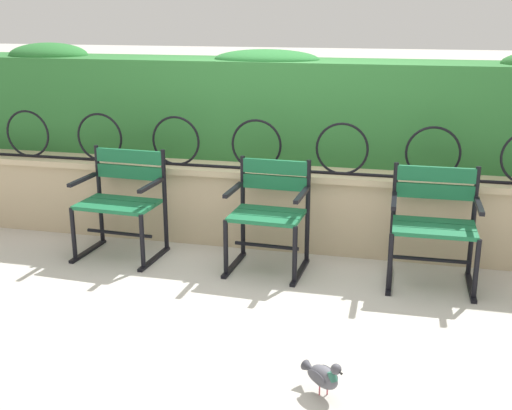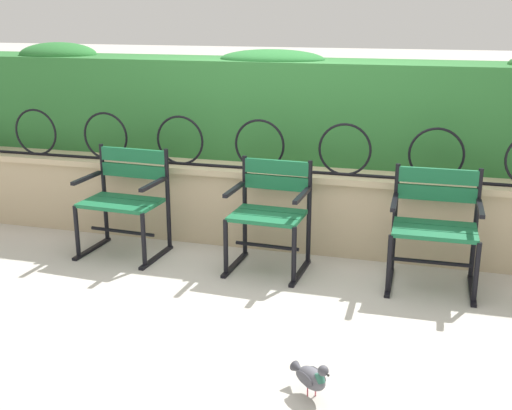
{
  "view_description": "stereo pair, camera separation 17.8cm",
  "coord_description": "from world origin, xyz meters",
  "px_view_note": "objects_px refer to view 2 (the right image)",
  "views": [
    {
      "loc": [
        1.06,
        -4.33,
        1.92
      ],
      "look_at": [
        0.0,
        0.08,
        0.55
      ],
      "focal_mm": 45.52,
      "sensor_mm": 36.0,
      "label": 1
    },
    {
      "loc": [
        1.23,
        -4.28,
        1.92
      ],
      "look_at": [
        0.0,
        0.08,
        0.55
      ],
      "focal_mm": 45.52,
      "sensor_mm": 36.0,
      "label": 2
    }
  ],
  "objects_px": {
    "park_chair_left": "(125,197)",
    "park_chair_centre": "(270,211)",
    "park_chair_right": "(435,224)",
    "pigeon_near_chairs": "(311,377)"
  },
  "relations": [
    {
      "from": "park_chair_left",
      "to": "park_chair_centre",
      "type": "relative_size",
      "value": 1.03
    },
    {
      "from": "park_chair_left",
      "to": "pigeon_near_chairs",
      "type": "distance_m",
      "value": 2.51
    },
    {
      "from": "park_chair_centre",
      "to": "park_chair_right",
      "type": "height_order",
      "value": "park_chair_right"
    },
    {
      "from": "park_chair_left",
      "to": "pigeon_near_chairs",
      "type": "relative_size",
      "value": 3.57
    },
    {
      "from": "pigeon_near_chairs",
      "to": "park_chair_centre",
      "type": "bearing_deg",
      "value": 111.52
    },
    {
      "from": "park_chair_left",
      "to": "park_chair_right",
      "type": "distance_m",
      "value": 2.42
    },
    {
      "from": "park_chair_centre",
      "to": "park_chair_right",
      "type": "xyz_separation_m",
      "value": [
        1.21,
        0.0,
        0.01
      ]
    },
    {
      "from": "park_chair_left",
      "to": "park_chair_right",
      "type": "height_order",
      "value": "park_chair_left"
    },
    {
      "from": "park_chair_right",
      "to": "park_chair_centre",
      "type": "bearing_deg",
      "value": -179.93
    },
    {
      "from": "park_chair_right",
      "to": "pigeon_near_chairs",
      "type": "bearing_deg",
      "value": -108.75
    }
  ]
}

